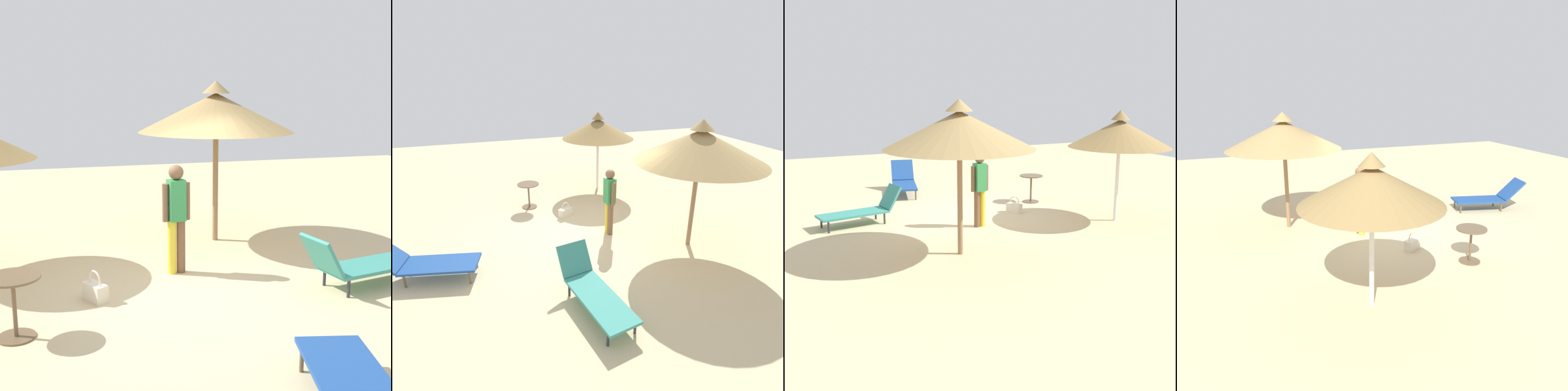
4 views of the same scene
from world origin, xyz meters
TOP-DOWN VIEW (x-y plane):
  - ground at (0.00, 0.00)m, footprint 24.00×24.00m
  - parasol_umbrella_far_left at (-1.22, -2.10)m, footprint 2.76×2.76m
  - parasol_umbrella_edge at (2.98, -1.44)m, footprint 2.30×2.30m
  - lounge_chair_near_right at (-2.41, 0.71)m, footprint 1.93×0.90m
  - lounge_chair_far_right at (-0.62, 3.53)m, footprint 1.08×2.05m
  - person_standing_near_left at (-0.10, -0.57)m, footprint 0.43×0.24m
  - handbag at (1.20, 0.19)m, footprint 0.33×0.41m
  - side_table_round at (2.16, 1.02)m, footprint 0.62×0.62m

SIDE VIEW (x-z plane):
  - ground at x=0.00m, z-range -0.10..0.00m
  - handbag at x=1.20m, z-range -0.07..0.34m
  - lounge_chair_near_right at x=-2.41m, z-range -0.06..0.76m
  - lounge_chair_far_right at x=-0.62m, z-range -0.04..0.81m
  - side_table_round at x=2.16m, z-range 0.13..0.86m
  - person_standing_near_left at x=-0.10m, z-range 0.11..1.76m
  - parasol_umbrella_edge at x=2.98m, z-range 0.76..3.31m
  - parasol_umbrella_far_left at x=-1.22m, z-range 0.89..3.77m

